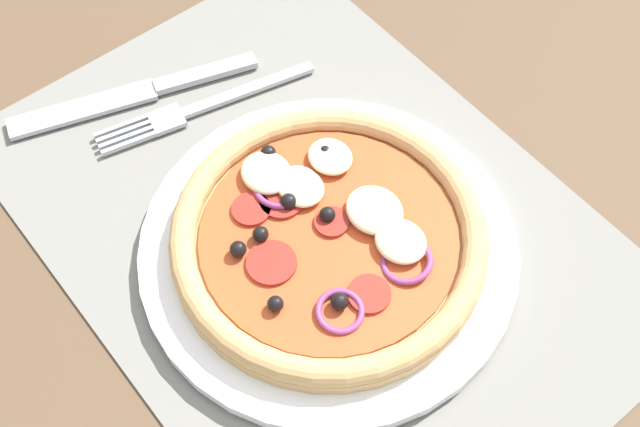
{
  "coord_description": "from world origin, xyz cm",
  "views": [
    {
      "loc": [
        -25.36,
        19.9,
        52.14
      ],
      "look_at": [
        -0.81,
        0.0,
        2.46
      ],
      "focal_mm": 47.82,
      "sensor_mm": 36.0,
      "label": 1
    }
  ],
  "objects_px": {
    "pizza": "(328,235)",
    "plate": "(329,249)",
    "fork": "(195,109)",
    "knife": "(132,95)"
  },
  "relations": [
    {
      "from": "pizza",
      "to": "plate",
      "type": "bearing_deg",
      "value": 149.91
    },
    {
      "from": "fork",
      "to": "knife",
      "type": "bearing_deg",
      "value": -41.93
    },
    {
      "from": "fork",
      "to": "pizza",
      "type": "bearing_deg",
      "value": 102.97
    },
    {
      "from": "pizza",
      "to": "knife",
      "type": "distance_m",
      "value": 0.21
    },
    {
      "from": "pizza",
      "to": "fork",
      "type": "bearing_deg",
      "value": 0.14
    },
    {
      "from": "plate",
      "to": "fork",
      "type": "height_order",
      "value": "plate"
    },
    {
      "from": "fork",
      "to": "knife",
      "type": "height_order",
      "value": "knife"
    },
    {
      "from": "plate",
      "to": "pizza",
      "type": "relative_size",
      "value": 1.21
    },
    {
      "from": "fork",
      "to": "plate",
      "type": "bearing_deg",
      "value": 102.7
    },
    {
      "from": "plate",
      "to": "fork",
      "type": "relative_size",
      "value": 1.47
    }
  ]
}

